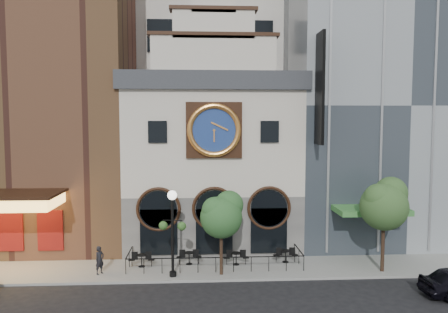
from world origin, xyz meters
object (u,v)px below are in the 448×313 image
Objects in this scene: bistro_3 at (286,255)px; pedestrian at (100,260)px; bistro_2 at (236,257)px; bistro_1 at (189,257)px; tree_right at (385,203)px; tree_left at (222,214)px; lamppost at (172,224)px; bistro_0 at (142,259)px.

bistro_3 is 0.95× the size of pedestrian.
bistro_3 is at bearing 5.62° from bistro_2.
tree_right is (11.65, -1.86, 3.68)m from bistro_1.
tree_left is at bearing -55.68° from pedestrian.
bistro_1 is at bearing 77.92° from lamppost.
tree_left is (-0.98, -1.63, 3.14)m from bistro_2.
bistro_0 is 1.00× the size of bistro_1.
tree_right is at bearing -9.08° from bistro_1.
lamppost is (-3.84, -1.83, 2.65)m from bistro_2.
lamppost is at bearing -113.20° from bistro_1.
pedestrian is 0.34× the size of tree_left.
tree_right reaches higher than pedestrian.
pedestrian is (-8.16, -1.19, 0.37)m from bistro_2.
tree_right is at bearing 0.08° from tree_left.
lamppost reaches higher than pedestrian.
bistro_3 is at bearing 25.02° from tree_left.
bistro_0 is 1.00× the size of bistro_3.
bistro_3 is (9.05, 0.37, 0.00)m from bistro_0.
bistro_1 is 0.28× the size of tree_right.
bistro_3 is (6.14, 0.07, 0.00)m from bistro_1.
bistro_2 is 0.28× the size of tree_right.
tree_right reaches higher than bistro_3.
tree_left is at bearing 15.17° from lamppost.
tree_left is (4.89, -1.58, 3.14)m from bistro_0.
lamppost is 0.89× the size of tree_right.
tree_left reaches higher than pedestrian.
tree_left reaches higher than bistro_1.
tree_left is (1.97, -1.88, 3.14)m from bistro_1.
lamppost reaches higher than bistro_1.
bistro_0 is 0.32× the size of tree_left.
bistro_0 is 0.31× the size of lamppost.
pedestrian is at bearing -177.37° from lamppost.
bistro_0 is 0.95× the size of pedestrian.
bistro_3 is 5.57m from tree_left.
lamppost is (-0.89, -2.08, 2.65)m from bistro_1.
bistro_3 is 0.31× the size of lamppost.
bistro_2 is at bearing 36.65° from lamppost.
pedestrian is at bearing -153.75° from bistro_0.
tree_right is (8.71, -1.62, 3.68)m from bistro_2.
tree_right is (14.57, -1.56, 3.68)m from bistro_0.
lamppost reaches higher than bistro_3.
bistro_2 is 0.31× the size of lamppost.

